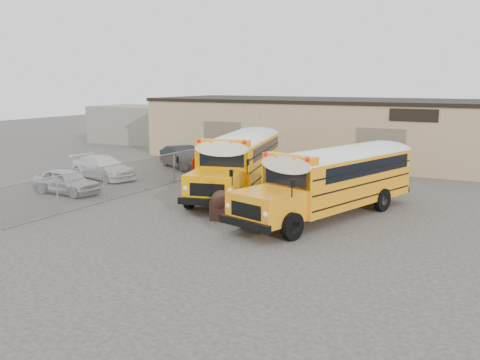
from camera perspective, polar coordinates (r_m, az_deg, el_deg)
The scene contains 10 objects.
ground at distance 24.25m, azimuth -3.79°, elevation -3.85°, with size 120.00×120.00×0.00m, color #373633.
warehouse at distance 41.89m, azimuth 11.16°, elevation 5.33°, with size 30.20×10.20×4.67m.
chainlink_fence at distance 29.91m, azimuth -10.40°, elevation 0.50°, with size 0.07×18.07×1.81m.
distant_building_left at distance 54.47m, azimuth -10.86°, elevation 5.88°, with size 8.00×6.00×3.60m, color gray.
school_bus_left at distance 35.84m, azimuth 2.48°, elevation 3.87°, with size 5.46×11.39×3.24m.
school_bus_right at distance 29.87m, azimuth 17.06°, elevation 1.94°, with size 5.38×10.91×3.11m.
tarp_bundle at distance 23.44m, azimuth -1.99°, elevation -2.64°, with size 1.03×0.97×1.32m.
car_silver at distance 30.29m, azimuth -18.03°, elevation -0.13°, with size 1.62×4.03×1.37m, color silver.
car_white at distance 34.40m, azimuth -14.40°, elevation 1.32°, with size 2.00×4.91×1.43m, color silver.
car_dark at distance 37.48m, azimuth -6.05°, elevation 2.43°, with size 1.65×4.74×1.56m, color black.
Camera 1 is at (12.74, -19.74, 5.99)m, focal length 40.00 mm.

